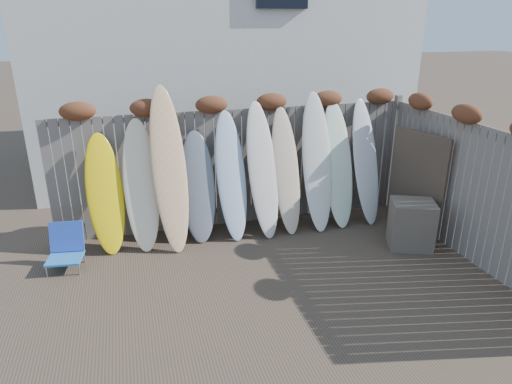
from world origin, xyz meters
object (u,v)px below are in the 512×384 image
object	(u,v)px
beach_chair	(66,248)
lattice_panel	(416,183)
surfboard_0	(105,194)
wooden_crate	(411,224)

from	to	relation	value
beach_chair	lattice_panel	world-z (taller)	lattice_panel
beach_chair	surfboard_0	distance (m)	0.95
lattice_panel	beach_chair	bearing A→B (deg)	163.85
beach_chair	wooden_crate	bearing A→B (deg)	-9.29
beach_chair	lattice_panel	bearing A→B (deg)	-3.30
beach_chair	lattice_panel	distance (m)	5.54
wooden_crate	beach_chair	bearing A→B (deg)	170.71
beach_chair	lattice_panel	xyz separation A→B (m)	(5.50, -0.32, 0.55)
beach_chair	surfboard_0	world-z (taller)	surfboard_0
beach_chair	wooden_crate	distance (m)	5.20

